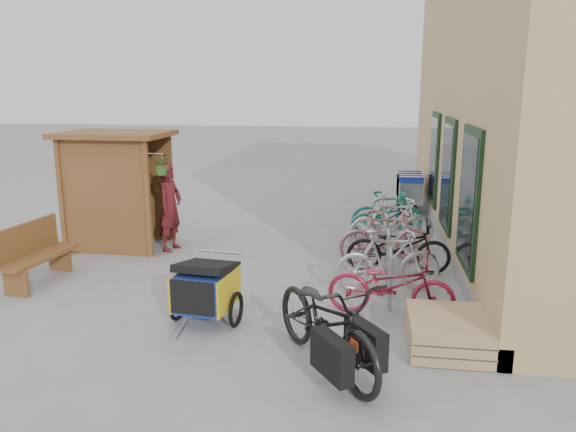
# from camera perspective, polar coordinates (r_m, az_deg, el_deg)

# --- Properties ---
(ground) EXTENTS (80.00, 80.00, 0.00)m
(ground) POSITION_cam_1_polar(r_m,az_deg,el_deg) (9.13, -4.52, -8.13)
(ground) COLOR gray
(kiosk) EXTENTS (2.49, 1.65, 2.40)m
(kiosk) POSITION_cam_1_polar(r_m,az_deg,el_deg) (12.09, -17.35, 4.15)
(kiosk) COLOR brown
(kiosk) RESTS_ON ground
(bike_rack) EXTENTS (0.05, 5.35, 0.86)m
(bike_rack) POSITION_cam_1_polar(r_m,az_deg,el_deg) (11.06, 9.96, -1.71)
(bike_rack) COLOR #A5A8AD
(bike_rack) RESTS_ON ground
(pallet_stack) EXTENTS (1.00, 1.20, 0.40)m
(pallet_stack) POSITION_cam_1_polar(r_m,az_deg,el_deg) (7.63, 15.94, -11.29)
(pallet_stack) COLOR tan
(pallet_stack) RESTS_ON ground
(bench) EXTENTS (0.67, 1.68, 1.04)m
(bench) POSITION_cam_1_polar(r_m,az_deg,el_deg) (10.49, -24.47, -3.43)
(bench) COLOR brown
(bench) RESTS_ON ground
(shopping_carts) EXTENTS (0.62, 2.08, 1.11)m
(shopping_carts) POSITION_cam_1_polar(r_m,az_deg,el_deg) (15.49, 12.16, 2.87)
(shopping_carts) COLOR silver
(shopping_carts) RESTS_ON ground
(child_trailer) EXTENTS (1.01, 1.64, 0.95)m
(child_trailer) POSITION_cam_1_polar(r_m,az_deg,el_deg) (8.06, -8.35, -7.14)
(child_trailer) COLOR #1B3C95
(child_trailer) RESTS_ON ground
(cargo_bike) EXTENTS (1.94, 2.32, 1.19)m
(cargo_bike) POSITION_cam_1_polar(r_m,az_deg,el_deg) (6.71, 4.04, -10.71)
(cargo_bike) COLOR black
(cargo_bike) RESTS_ON ground
(person_kiosk) EXTENTS (0.55, 0.72, 1.79)m
(person_kiosk) POSITION_cam_1_polar(r_m,az_deg,el_deg) (11.65, -11.89, 0.86)
(person_kiosk) COLOR maroon
(person_kiosk) RESTS_ON ground
(bike_0) EXTENTS (1.90, 0.85, 0.96)m
(bike_0) POSITION_cam_1_polar(r_m,az_deg,el_deg) (8.31, 10.41, -6.93)
(bike_0) COLOR maroon
(bike_0) RESTS_ON ground
(bike_1) EXTENTS (1.81, 0.85, 1.05)m
(bike_1) POSITION_cam_1_polar(r_m,az_deg,el_deg) (9.30, 10.09, -4.47)
(bike_1) COLOR #B9BABE
(bike_1) RESTS_ON ground
(bike_2) EXTENTS (1.87, 0.71, 0.97)m
(bike_2) POSITION_cam_1_polar(r_m,az_deg,el_deg) (10.25, 11.16, -3.11)
(bike_2) COLOR black
(bike_2) RESTS_ON ground
(bike_3) EXTENTS (1.83, 0.90, 1.06)m
(bike_3) POSITION_cam_1_polar(r_m,az_deg,el_deg) (10.73, 9.82, -2.09)
(bike_3) COLOR #C27D8A
(bike_3) RESTS_ON ground
(bike_4) EXTENTS (1.70, 1.04, 0.84)m
(bike_4) POSITION_cam_1_polar(r_m,az_deg,el_deg) (11.50, 9.66, -1.62)
(bike_4) COLOR silver
(bike_4) RESTS_ON ground
(bike_5) EXTENTS (1.89, 0.99, 1.09)m
(bike_5) POSITION_cam_1_polar(r_m,az_deg,el_deg) (11.74, 10.50, -0.73)
(bike_5) COLOR silver
(bike_5) RESTS_ON ground
(bike_6) EXTENTS (1.80, 1.13, 0.90)m
(bike_6) POSITION_cam_1_polar(r_m,az_deg,el_deg) (12.66, 9.97, -0.17)
(bike_6) COLOR #1F7E74
(bike_6) RESTS_ON ground
(bike_7) EXTENTS (1.71, 0.81, 0.99)m
(bike_7) POSITION_cam_1_polar(r_m,az_deg,el_deg) (13.02, 10.04, 0.40)
(bike_7) COLOR #1F7E74
(bike_7) RESTS_ON ground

